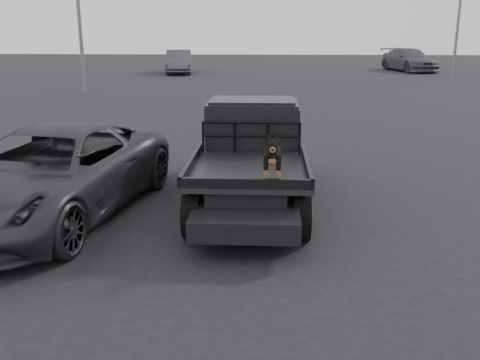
# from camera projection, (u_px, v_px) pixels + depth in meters

# --- Properties ---
(ground) EXTENTS (120.00, 120.00, 0.00)m
(ground) POSITION_uv_depth(u_px,v_px,m) (242.00, 252.00, 7.71)
(ground) COLOR black
(ground) RESTS_ON ground
(flatbed_ute) EXTENTS (2.00, 5.40, 0.92)m
(flatbed_ute) POSITION_uv_depth(u_px,v_px,m) (251.00, 179.00, 9.73)
(flatbed_ute) COLOR black
(flatbed_ute) RESTS_ON ground
(ute_cab) EXTENTS (1.72, 1.30, 0.88)m
(ute_cab) POSITION_uv_depth(u_px,v_px,m) (252.00, 122.00, 10.40)
(ute_cab) COLOR black
(ute_cab) RESTS_ON flatbed_ute
(headache_rack) EXTENTS (1.80, 0.08, 0.55)m
(headache_rack) POSITION_uv_depth(u_px,v_px,m) (251.00, 138.00, 9.72)
(headache_rack) COLOR black
(headache_rack) RESTS_ON flatbed_ute
(dog) EXTENTS (0.32, 0.60, 0.74)m
(dog) POSITION_uv_depth(u_px,v_px,m) (272.00, 157.00, 7.83)
(dog) COLOR black
(dog) RESTS_ON flatbed_ute
(parked_suv) EXTENTS (3.35, 5.77, 1.51)m
(parked_suv) POSITION_uv_depth(u_px,v_px,m) (51.00, 173.00, 9.00)
(parked_suv) COLOR #302F35
(parked_suv) RESTS_ON ground
(distant_car_a) EXTENTS (2.38, 5.13, 1.63)m
(distant_car_a) POSITION_uv_depth(u_px,v_px,m) (179.00, 62.00, 38.03)
(distant_car_a) COLOR #46474B
(distant_car_a) RESTS_ON ground
(distant_car_b) EXTENTS (3.72, 6.13, 1.66)m
(distant_car_b) POSITION_uv_depth(u_px,v_px,m) (409.00, 60.00, 39.94)
(distant_car_b) COLOR #4A4A50
(distant_car_b) RESTS_ON ground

